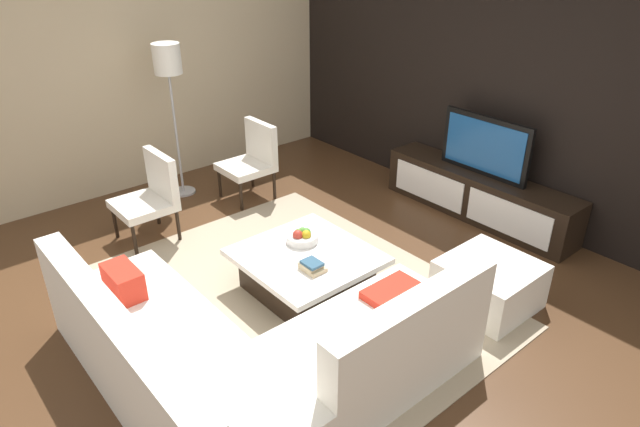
# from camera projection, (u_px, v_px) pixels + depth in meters

# --- Properties ---
(ground_plane) EXTENTS (14.00, 14.00, 0.00)m
(ground_plane) POSITION_uv_depth(u_px,v_px,m) (305.00, 301.00, 4.73)
(ground_plane) COLOR #4C301C
(feature_wall_back) EXTENTS (6.40, 0.12, 2.80)m
(feature_wall_back) POSITION_uv_depth(u_px,v_px,m) (511.00, 84.00, 5.63)
(feature_wall_back) COLOR black
(feature_wall_back) RESTS_ON ground
(side_wall_left) EXTENTS (0.12, 5.20, 2.80)m
(side_wall_left) POSITION_uv_depth(u_px,v_px,m) (141.00, 66.00, 6.36)
(side_wall_left) COLOR #C6B28E
(side_wall_left) RESTS_ON ground
(area_rug) EXTENTS (3.26, 2.49, 0.01)m
(area_rug) POSITION_uv_depth(u_px,v_px,m) (298.00, 295.00, 4.79)
(area_rug) COLOR tan
(area_rug) RESTS_ON ground
(media_console) EXTENTS (2.19, 0.45, 0.50)m
(media_console) POSITION_uv_depth(u_px,v_px,m) (478.00, 195.00, 5.99)
(media_console) COLOR black
(media_console) RESTS_ON ground
(television) EXTENTS (1.02, 0.06, 0.62)m
(television) POSITION_uv_depth(u_px,v_px,m) (485.00, 146.00, 5.73)
(television) COLOR black
(television) RESTS_ON media_console
(sectional_couch) EXTENTS (2.35, 2.29, 0.82)m
(sectional_couch) POSITION_uv_depth(u_px,v_px,m) (248.00, 353.00, 3.74)
(sectional_couch) COLOR white
(sectional_couch) RESTS_ON ground
(coffee_table) EXTENTS (1.07, 1.03, 0.38)m
(coffee_table) POSITION_uv_depth(u_px,v_px,m) (307.00, 272.00, 4.76)
(coffee_table) COLOR black
(coffee_table) RESTS_ON ground
(accent_chair_near) EXTENTS (0.55, 0.54, 0.87)m
(accent_chair_near) POSITION_uv_depth(u_px,v_px,m) (151.00, 193.00, 5.49)
(accent_chair_near) COLOR black
(accent_chair_near) RESTS_ON ground
(floor_lamp) EXTENTS (0.30, 0.30, 1.73)m
(floor_lamp) POSITION_uv_depth(u_px,v_px,m) (168.00, 70.00, 5.96)
(floor_lamp) COLOR #A5A5AA
(floor_lamp) RESTS_ON ground
(ottoman) EXTENTS (0.70, 0.70, 0.40)m
(ottoman) POSITION_uv_depth(u_px,v_px,m) (489.00, 284.00, 4.60)
(ottoman) COLOR white
(ottoman) RESTS_ON ground
(fruit_bowl) EXTENTS (0.28, 0.28, 0.13)m
(fruit_bowl) POSITION_uv_depth(u_px,v_px,m) (302.00, 237.00, 4.83)
(fruit_bowl) COLOR silver
(fruit_bowl) RESTS_ON coffee_table
(accent_chair_far) EXTENTS (0.53, 0.53, 0.87)m
(accent_chair_far) POSITION_uv_depth(u_px,v_px,m) (253.00, 157.00, 6.34)
(accent_chair_far) COLOR black
(accent_chair_far) RESTS_ON ground
(book_stack) EXTENTS (0.19, 0.15, 0.08)m
(book_stack) POSITION_uv_depth(u_px,v_px,m) (312.00, 266.00, 4.44)
(book_stack) COLOR #CCB78C
(book_stack) RESTS_ON coffee_table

